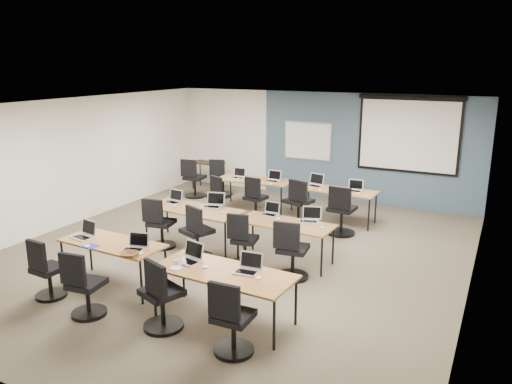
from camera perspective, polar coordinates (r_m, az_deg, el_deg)
The scene contains 58 objects.
floor at distance 9.29m, azimuth -2.56°, elevation -7.01°, with size 8.00×9.00×0.02m, color #6B6354.
ceiling at distance 8.66m, azimuth -2.76°, elevation 9.83°, with size 8.00×9.00×0.02m, color white.
wall_back at distance 12.91m, azimuth 7.29°, elevation 5.29°, with size 8.00×0.04×2.70m, color beige.
wall_front at distance 5.62m, azimuth -26.18°, elevation -8.64°, with size 8.00×0.04×2.70m, color beige.
wall_left at distance 11.36m, azimuth -20.52°, elevation 3.20°, with size 0.04×9.00×2.70m, color beige.
wall_right at distance 7.79m, azimuth 23.91°, elevation -2.12°, with size 0.04×9.00×2.70m, color beige.
blue_accent_panel at distance 12.52m, azimuth 12.64°, elevation 4.76°, with size 5.50×0.04×2.70m, color #3D5977.
whiteboard at distance 12.92m, azimuth 5.93°, elevation 5.80°, with size 1.28×0.03×0.98m.
projector_screen at distance 12.18m, azimuth 17.05°, elevation 6.76°, with size 2.40×0.10×1.82m.
training_table_front_left at distance 8.07m, azimuth -16.10°, elevation -5.85°, with size 1.69×0.70×0.73m.
training_table_front_right at distance 6.75m, azimuth -3.70°, elevation -9.34°, with size 1.93×0.80×0.73m.
training_table_mid_left at distance 9.56m, azimuth -7.14°, elevation -2.11°, with size 1.89×0.79×0.73m.
training_table_mid_right at distance 8.67m, azimuth 3.36°, elevation -3.83°, with size 1.69×0.70×0.73m.
training_table_back_left at distance 11.80m, azimuth -0.17°, elevation 1.22°, with size 1.79×0.74×0.73m.
training_table_back_right at distance 10.98m, azimuth 9.31°, elevation -0.01°, with size 1.68×0.70×0.73m.
laptop_0 at distance 8.38m, azimuth -18.98°, elevation -4.50°, with size 0.34×0.29×0.26m.
mouse_0 at distance 7.95m, azimuth -18.73°, elevation -5.89°, with size 0.07×0.11×0.04m, color white.
task_chair_0 at distance 8.09m, azimuth -22.85°, elevation -8.62°, with size 0.46×0.46×0.95m.
laptop_1 at distance 7.64m, azimuth -13.60°, elevation -5.97°, with size 0.32×0.27×0.24m.
mouse_1 at distance 7.45m, azimuth -13.04°, elevation -6.86°, with size 0.06×0.10×0.03m, color white.
task_chair_1 at distance 7.36m, azimuth -19.08°, elevation -10.52°, with size 0.49×0.49×0.97m.
laptop_2 at distance 7.08m, azimuth -7.51°, elevation -7.33°, with size 0.34×0.29×0.26m.
mouse_2 at distance 6.85m, azimuth -5.78°, elevation -8.51°, with size 0.06×0.10×0.03m, color white.
task_chair_2 at distance 6.75m, azimuth -10.81°, elevation -12.09°, with size 0.56×0.54×1.01m.
laptop_3 at distance 6.68m, azimuth -0.89°, elevation -8.59°, with size 0.32×0.28×0.25m.
mouse_3 at distance 6.49m, azimuth 0.27°, elevation -9.80°, with size 0.06×0.10×0.04m, color white.
task_chair_3 at distance 6.15m, azimuth -2.86°, elevation -14.82°, with size 0.50×0.50×0.98m.
laptop_4 at distance 9.99m, azimuth -9.40°, elevation -0.83°, with size 0.32×0.28×0.25m.
mouse_4 at distance 9.77m, azimuth -9.28°, elevation -1.50°, with size 0.05×0.09×0.03m, color white.
task_chair_4 at distance 9.59m, azimuth -10.97°, elevation -3.99°, with size 0.51×0.51×0.99m.
laptop_5 at distance 9.59m, azimuth -4.89°, elevation -1.31°, with size 0.35×0.30×0.27m.
mouse_5 at distance 9.22m, azimuth -3.79°, elevation -2.30°, with size 0.06×0.09×0.03m, color white.
task_chair_5 at distance 8.93m, azimuth -6.80°, elevation -5.12°, with size 0.57×0.54×1.02m.
laptop_6 at distance 9.07m, azimuth 1.67°, elevation -2.26°, with size 0.30×0.25×0.23m.
mouse_6 at distance 8.82m, azimuth 2.54°, elevation -3.07°, with size 0.06×0.10×0.03m, color white.
task_chair_6 at distance 8.64m, azimuth -1.50°, elevation -5.92°, with size 0.47×0.47×0.95m.
laptop_7 at distance 8.75m, azimuth 6.22°, elevation -2.96°, with size 0.33×0.28×0.25m.
mouse_7 at distance 8.44m, azimuth 7.62°, elevation -4.03°, with size 0.05×0.09×0.03m, color white.
task_chair_7 at distance 8.12m, azimuth 4.04°, elevation -7.17°, with size 0.53×0.53×1.00m.
laptop_8 at distance 11.95m, azimuth -2.06°, elevation 1.90°, with size 0.31×0.26×0.24m.
mouse_8 at distance 11.81m, azimuth -2.04°, elevation 1.53°, with size 0.07×0.10×0.04m, color white.
task_chair_8 at distance 11.42m, azimuth -4.41°, elevation -0.81°, with size 0.48×0.46×0.95m.
laptop_9 at distance 11.60m, azimuth 1.97°, elevation 1.53°, with size 0.33×0.28×0.25m.
mouse_9 at distance 11.30m, azimuth 1.68°, elevation 0.92°, with size 0.07×0.10×0.04m, color white.
task_chair_9 at distance 11.17m, azimuth -0.13°, elevation -1.06°, with size 0.49×0.49×0.97m.
laptop_10 at distance 11.23m, azimuth 6.79°, elevation 1.02°, with size 0.36×0.31×0.27m.
mouse_10 at distance 10.88m, azimuth 7.30°, elevation 0.26°, with size 0.06×0.10×0.04m, color white.
task_chair_10 at distance 10.65m, azimuth 4.85°, elevation -1.69°, with size 0.59×0.58×1.05m.
laptop_11 at distance 10.92m, azimuth 11.21°, elevation 0.41°, with size 0.32×0.27×0.24m.
mouse_11 at distance 10.71m, azimuth 11.66°, elevation -0.16°, with size 0.06×0.10×0.03m, color white.
task_chair_11 at distance 10.25m, azimuth 9.69°, elevation -2.54°, with size 0.57×0.57×1.04m.
blue_mousepad at distance 7.98m, azimuth -18.42°, elevation -5.88°, with size 0.22×0.19×0.01m, color navy.
snack_bowl at distance 7.40m, azimuth -14.32°, elevation -6.90°, with size 0.29×0.29×0.07m, color brown.
snack_plate at distance 6.89m, azimuth -9.13°, elevation -8.56°, with size 0.17×0.17×0.01m, color white.
coffee_cup at distance 6.95m, azimuth -8.74°, elevation -7.95°, with size 0.08×0.08×0.07m, color white.
utility_table at distance 13.80m, azimuth -5.52°, elevation 3.00°, with size 0.89×0.49×0.75m.
spare_chair_a at distance 13.14m, azimuth -3.96°, elevation 1.33°, with size 0.51×0.50×0.98m.
spare_chair_b at distance 13.02m, azimuth -7.17°, elevation 1.21°, with size 0.54×0.54×1.02m.
Camera 1 is at (4.28, -7.50, 3.43)m, focal length 35.00 mm.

